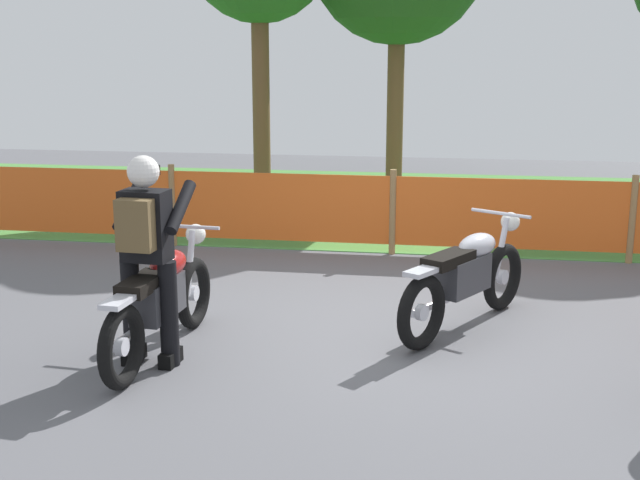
% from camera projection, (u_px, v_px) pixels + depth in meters
% --- Properties ---
extents(ground, '(24.00, 24.00, 0.02)m').
position_uv_depth(ground, '(369.00, 328.00, 7.58)').
color(ground, '#5B5B60').
extents(grass_verge, '(24.00, 6.71, 0.01)m').
position_uv_depth(grass_verge, '(407.00, 204.00, 13.47)').
color(grass_verge, '#4C8C3D').
rests_on(grass_verge, ground).
extents(barrier_fence, '(11.30, 0.08, 1.05)m').
position_uv_depth(barrier_fence, '(393.00, 211.00, 10.12)').
color(barrier_fence, '#997547').
rests_on(barrier_fence, ground).
extents(motorcycle_lead, '(1.16, 1.85, 0.99)m').
position_uv_depth(motorcycle_lead, '(466.00, 277.00, 7.46)').
color(motorcycle_lead, black).
rests_on(motorcycle_lead, ground).
extents(motorcycle_trailing, '(0.61, 2.07, 0.98)m').
position_uv_depth(motorcycle_trailing, '(161.00, 299.00, 6.81)').
color(motorcycle_trailing, black).
rests_on(motorcycle_trailing, ground).
extents(rider_trailing, '(0.57, 0.70, 1.69)m').
position_uv_depth(rider_trailing, '(147.00, 249.00, 6.49)').
color(rider_trailing, black).
rests_on(rider_trailing, ground).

